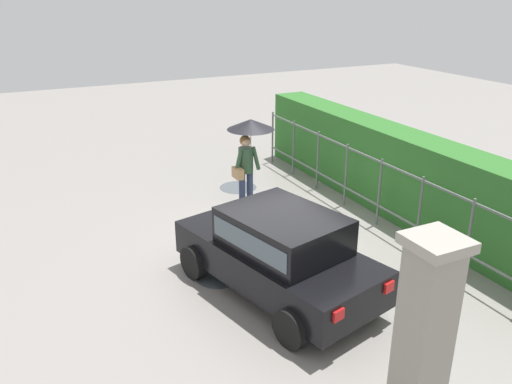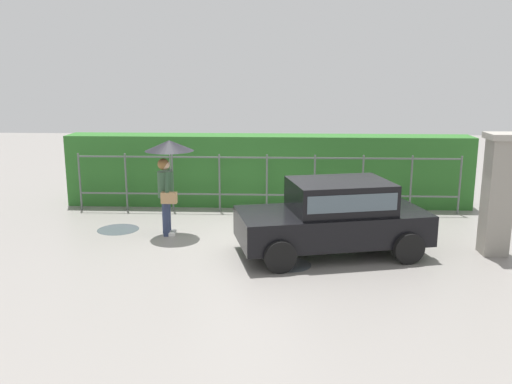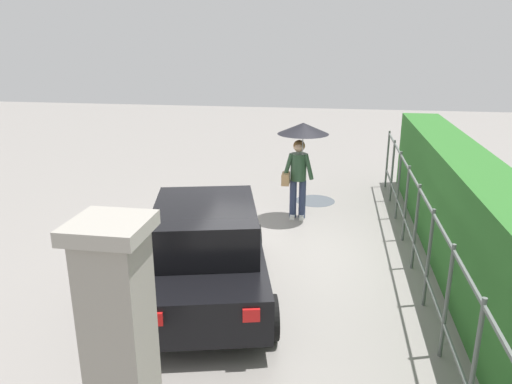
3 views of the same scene
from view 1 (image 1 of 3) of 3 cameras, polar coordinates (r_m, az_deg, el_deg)
name	(u,v)px [view 1 (image 1 of 3)]	position (r m, az deg, el deg)	size (l,w,h in m)	color
ground_plane	(271,244)	(10.60, 1.69, -5.66)	(40.00, 40.00, 0.00)	gray
car	(279,249)	(8.65, 2.50, -6.29)	(3.98, 2.54, 1.48)	black
pedestrian	(249,140)	(11.77, -0.81, 5.66)	(1.07, 1.07, 2.11)	#2D3856
gate_pillar	(424,332)	(6.32, 17.91, -14.34)	(0.60, 0.60, 2.42)	gray
fence_section	(380,189)	(11.41, 13.34, 0.32)	(9.82, 0.05, 1.50)	#59605B
hedge_row	(409,178)	(11.87, 16.39, 1.48)	(10.77, 0.90, 1.90)	#2D6B28
puddle_near	(219,277)	(9.48, -4.10, -9.22)	(0.82, 0.82, 0.00)	#4C545B
puddle_far	(238,187)	(13.50, -1.97, 0.51)	(0.96, 0.96, 0.00)	#4C545B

